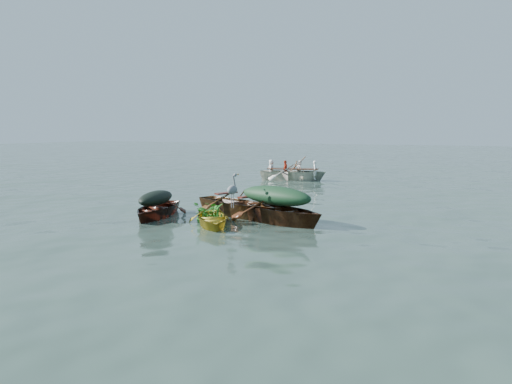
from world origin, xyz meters
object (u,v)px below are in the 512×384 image
at_px(yellow_dinghy, 212,226).
at_px(rowed_boat, 293,181).
at_px(green_tarp_boat, 276,222).
at_px(heron, 232,195).
at_px(dark_covered_boat, 156,217).
at_px(open_wooden_boat, 238,216).

relative_size(yellow_dinghy, rowed_boat, 0.58).
height_order(green_tarp_boat, heron, heron).
xyz_separation_m(yellow_dinghy, dark_covered_boat, (-2.10, 0.40, 0.00)).
bearing_deg(rowed_boat, open_wooden_boat, 178.35).
relative_size(green_tarp_boat, open_wooden_boat, 0.99).
bearing_deg(dark_covered_boat, rowed_boat, 76.89).
height_order(open_wooden_boat, rowed_boat, rowed_boat).
distance_m(yellow_dinghy, heron, 0.97).
bearing_deg(green_tarp_boat, dark_covered_boat, 120.84).
bearing_deg(open_wooden_boat, yellow_dinghy, -154.69).
distance_m(dark_covered_boat, rowed_boat, 11.26).
relative_size(yellow_dinghy, open_wooden_boat, 0.61).
bearing_deg(yellow_dinghy, open_wooden_boat, 56.91).
xyz_separation_m(open_wooden_boat, heron, (0.50, -1.25, 0.80)).
distance_m(open_wooden_boat, rowed_boat, 10.30).
relative_size(dark_covered_boat, open_wooden_boat, 0.77).
distance_m(rowed_boat, heron, 11.65).
bearing_deg(green_tarp_boat, yellow_dinghy, 149.20).
bearing_deg(green_tarp_boat, heron, 148.64).
height_order(dark_covered_boat, open_wooden_boat, open_wooden_boat).
height_order(green_tarp_boat, rowed_boat, rowed_boat).
distance_m(green_tarp_boat, heron, 1.43).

